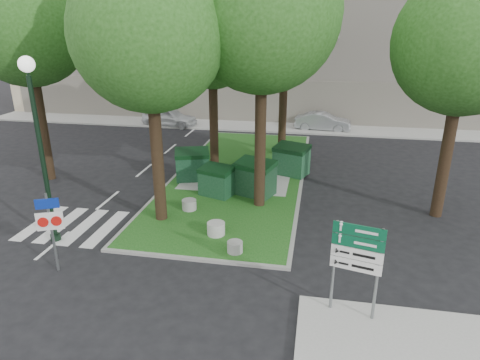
% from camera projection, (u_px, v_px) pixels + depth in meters
% --- Properties ---
extents(ground, '(120.00, 120.00, 0.00)m').
position_uv_depth(ground, '(179.00, 258.00, 13.91)').
color(ground, black).
rests_on(ground, ground).
extents(median_island, '(6.00, 16.00, 0.12)m').
position_uv_depth(median_island, '(239.00, 175.00, 21.17)').
color(median_island, '#184C15').
rests_on(median_island, ground).
extents(median_kerb, '(6.30, 16.30, 0.10)m').
position_uv_depth(median_kerb, '(239.00, 175.00, 21.17)').
color(median_kerb, gray).
rests_on(median_kerb, ground).
extents(building_sidewalk, '(42.00, 3.00, 0.12)m').
position_uv_depth(building_sidewalk, '(259.00, 127.00, 30.92)').
color(building_sidewalk, '#999993').
rests_on(building_sidewalk, ground).
extents(zebra_crossing, '(5.00, 3.00, 0.01)m').
position_uv_depth(zebra_crossing, '(95.00, 227.00, 15.93)').
color(zebra_crossing, silver).
rests_on(zebra_crossing, ground).
extents(apartment_building, '(41.00, 12.00, 16.00)m').
position_uv_depth(apartment_building, '(274.00, 11.00, 35.06)').
color(apartment_building, '#BDA98E').
rests_on(apartment_building, ground).
extents(tree_median_near_left, '(5.20, 5.20, 10.53)m').
position_uv_depth(tree_median_near_left, '(151.00, 18.00, 13.95)').
color(tree_median_near_left, black).
rests_on(tree_median_near_left, ground).
extents(tree_median_mid, '(4.80, 4.80, 9.99)m').
position_uv_depth(tree_median_mid, '(214.00, 27.00, 19.97)').
color(tree_median_mid, black).
rests_on(tree_median_mid, ground).
extents(tree_street_left, '(5.40, 5.40, 11.00)m').
position_uv_depth(tree_street_left, '(26.00, 10.00, 18.27)').
color(tree_street_left, black).
rests_on(tree_street_left, ground).
extents(tree_street_right, '(5.00, 5.00, 10.06)m').
position_uv_depth(tree_street_right, '(470.00, 29.00, 14.56)').
color(tree_street_right, black).
rests_on(tree_street_right, ground).
extents(dumpster_a, '(1.86, 1.55, 1.48)m').
position_uv_depth(dumpster_a, '(192.00, 165.00, 20.25)').
color(dumpster_a, '#0F3A21').
rests_on(dumpster_a, median_island).
extents(dumpster_b, '(1.66, 1.40, 1.31)m').
position_uv_depth(dumpster_b, '(217.00, 181.00, 18.43)').
color(dumpster_b, '#113A1F').
rests_on(dumpster_b, median_island).
extents(dumpster_c, '(1.97, 1.68, 1.54)m').
position_uv_depth(dumpster_c, '(255.00, 178.00, 18.47)').
color(dumpster_c, black).
rests_on(dumpster_c, median_island).
extents(dumpster_d, '(1.92, 1.64, 1.51)m').
position_uv_depth(dumpster_d, '(291.00, 160.00, 20.93)').
color(dumpster_d, '#154525').
rests_on(dumpster_d, median_island).
extents(bollard_left, '(0.57, 0.57, 0.41)m').
position_uv_depth(bollard_left, '(189.00, 205.00, 17.11)').
color(bollard_left, gray).
rests_on(bollard_left, median_island).
extents(bollard_right, '(0.51, 0.51, 0.37)m').
position_uv_depth(bollard_right, '(235.00, 247.00, 13.95)').
color(bollard_right, gray).
rests_on(bollard_right, median_island).
extents(bollard_mid, '(0.63, 0.63, 0.45)m').
position_uv_depth(bollard_mid, '(216.00, 229.00, 15.10)').
color(bollard_mid, '#ADACA7').
rests_on(bollard_mid, median_island).
extents(litter_bin, '(0.44, 0.44, 0.77)m').
position_uv_depth(litter_bin, '(298.00, 152.00, 23.40)').
color(litter_bin, gold).
rests_on(litter_bin, median_island).
extents(street_lamp, '(0.50, 0.50, 6.25)m').
position_uv_depth(street_lamp, '(38.00, 131.00, 13.66)').
color(street_lamp, black).
rests_on(street_lamp, ground).
extents(traffic_sign_pole, '(0.72, 0.35, 2.56)m').
position_uv_depth(traffic_sign_pole, '(50.00, 222.00, 12.64)').
color(traffic_sign_pole, slate).
rests_on(traffic_sign_pole, ground).
extents(directional_sign, '(1.24, 0.35, 2.53)m').
position_uv_depth(directional_sign, '(357.00, 256.00, 10.51)').
color(directional_sign, slate).
rests_on(directional_sign, sidewalk_corner).
extents(car_white, '(4.15, 2.11, 1.35)m').
position_uv_depth(car_white, '(170.00, 117.00, 31.09)').
color(car_white, silver).
rests_on(car_white, ground).
extents(car_silver, '(3.94, 1.65, 1.27)m').
position_uv_depth(car_silver, '(323.00, 122.00, 29.87)').
color(car_silver, gray).
rests_on(car_silver, ground).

